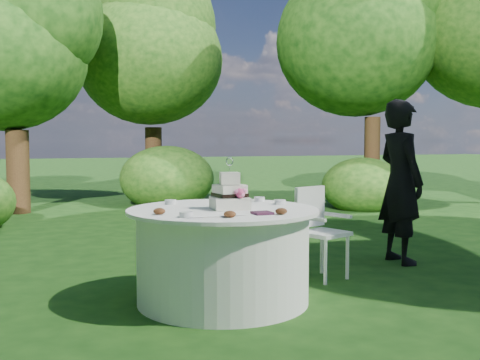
% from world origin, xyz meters
% --- Properties ---
extents(ground, '(80.00, 80.00, 0.00)m').
position_xyz_m(ground, '(0.00, 0.00, 0.00)').
color(ground, '#12360E').
rests_on(ground, ground).
extents(napkins, '(0.14, 0.14, 0.02)m').
position_xyz_m(napkins, '(0.16, -0.44, 0.78)').
color(napkins, '#431C33').
rests_on(napkins, table).
extents(feather_plume, '(0.48, 0.07, 0.01)m').
position_xyz_m(feather_plume, '(-0.19, -0.45, 0.78)').
color(feather_plume, white).
rests_on(feather_plume, table).
extents(guest, '(0.44, 0.65, 1.76)m').
position_xyz_m(guest, '(2.29, 0.73, 0.88)').
color(guest, black).
rests_on(guest, ground).
extents(table, '(1.56, 1.56, 0.77)m').
position_xyz_m(table, '(0.00, 0.00, 0.39)').
color(table, silver).
rests_on(table, ground).
extents(cake, '(0.31, 0.32, 0.42)m').
position_xyz_m(cake, '(0.05, -0.05, 0.88)').
color(cake, silver).
rests_on(cake, table).
extents(chair, '(0.51, 0.51, 0.88)m').
position_xyz_m(chair, '(1.13, 0.44, 0.52)').
color(chair, white).
rests_on(chair, ground).
extents(votives, '(1.08, 0.94, 0.04)m').
position_xyz_m(votives, '(0.08, 0.14, 0.79)').
color(votives, silver).
rests_on(votives, table).
extents(petal_cups, '(0.94, 0.44, 0.05)m').
position_xyz_m(petal_cups, '(-0.14, -0.40, 0.79)').
color(petal_cups, '#562D16').
rests_on(petal_cups, table).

